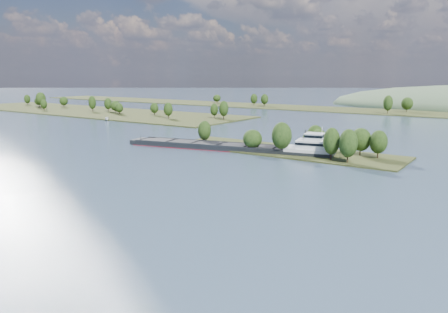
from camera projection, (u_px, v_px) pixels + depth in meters
The scene contains 6 objects.
ground at pixel (197, 179), 137.67m from camera, with size 1800.00×1800.00×0.00m, color #334858.
tree_island at pixel (298, 144), 180.62m from camera, with size 100.00×30.05×14.23m.
left_bank at pixel (89, 110), 378.65m from camera, with size 300.00×80.00×16.07m.
back_shoreline at pixel (417, 113), 357.98m from camera, with size 900.00×60.00×16.02m.
cargo_barge at pixel (240, 147), 187.83m from camera, with size 93.35×30.08×12.59m.
motorboat at pixel (107, 119), 306.67m from camera, with size 2.53×6.72×2.60m, color silver.
Camera 1 is at (83.18, 14.73, 32.78)m, focal length 35.00 mm.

